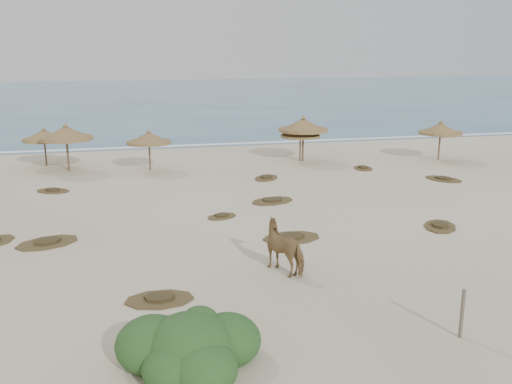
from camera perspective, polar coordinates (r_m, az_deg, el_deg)
ground at (r=21.33m, az=3.07°, el=-6.56°), size 160.00×160.00×0.00m
ocean at (r=94.59m, az=-9.99°, el=9.39°), size 200.00×100.00×0.01m
foam_line at (r=46.10m, az=-6.09°, el=4.68°), size 70.00×0.60×0.01m
palapa_1 at (r=39.70m, az=-20.44°, el=5.28°), size 3.34×3.34×2.60m
palapa_2 at (r=37.61m, az=-18.46°, el=5.55°), size 3.65×3.65×3.06m
palapa_3 at (r=36.57m, az=-10.66°, el=5.27°), size 3.52×3.52×2.63m
palapa_4 at (r=39.15m, az=4.75°, el=6.63°), size 4.44×4.44×3.14m
palapa_5 at (r=39.19m, az=4.46°, el=5.94°), size 3.49×3.49×2.53m
palapa_6 at (r=41.46m, az=17.98°, el=6.01°), size 3.19×3.19×2.77m
horse at (r=19.82m, az=3.06°, el=-5.52°), size 1.81×2.25×1.74m
fence_post_near at (r=16.44m, az=19.91°, el=-11.37°), size 0.13×0.13×1.38m
bush at (r=14.32m, az=-6.59°, el=-15.24°), size 3.60×3.17×1.61m
scrub_1 at (r=24.21m, az=-20.14°, el=-4.75°), size 2.93×2.50×0.16m
scrub_2 at (r=26.26m, az=-3.45°, el=-2.43°), size 1.74×1.50×0.16m
scrub_3 at (r=28.88m, az=1.64°, el=-0.87°), size 2.68×2.19×0.16m
scrub_4 at (r=26.03m, az=17.92°, el=-3.26°), size 2.23×2.47×0.16m
scrub_5 at (r=35.47m, az=18.23°, el=1.26°), size 2.38×2.70×0.16m
scrub_6 at (r=32.82m, az=-19.66°, el=0.13°), size 2.23×1.96×0.16m
scrub_7 at (r=34.00m, az=1.03°, el=1.44°), size 2.15×2.35×0.16m
scrub_9 at (r=23.38m, az=3.57°, el=-4.54°), size 2.59×1.82×0.16m
scrub_10 at (r=37.42m, az=10.66°, el=2.38°), size 1.47×1.98×0.16m
scrub_11 at (r=18.09m, az=-9.63°, el=-10.50°), size 2.19×1.46×0.16m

